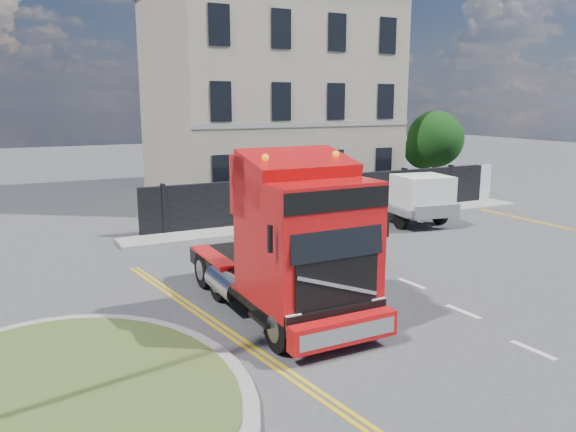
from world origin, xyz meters
TOP-DOWN VIEW (x-y plane):
  - ground at (0.00, 0.00)m, footprint 120.00×120.00m
  - traffic_island at (-7.00, -3.00)m, footprint 6.80×6.80m
  - hoarding_fence at (6.55, 9.00)m, footprint 18.80×0.25m
  - georgian_building at (6.00, 16.50)m, footprint 12.30×10.30m
  - tree at (14.38, 12.10)m, footprint 3.20×3.20m
  - pavement_far at (6.00, 8.10)m, footprint 20.00×1.60m
  - truck at (-1.46, -1.29)m, footprint 2.62×6.81m
  - flatbed_pickup at (8.29, 6.25)m, footprint 2.87×5.59m

SIDE VIEW (x-z plane):
  - ground at x=0.00m, z-range 0.00..0.00m
  - pavement_far at x=6.00m, z-range 0.00..0.12m
  - traffic_island at x=-7.00m, z-range 0.00..0.16m
  - hoarding_fence at x=6.55m, z-range 0.00..2.00m
  - flatbed_pickup at x=8.29m, z-range 0.08..2.30m
  - truck at x=-1.46m, z-range -0.21..3.85m
  - tree at x=14.38m, z-range 0.65..5.45m
  - georgian_building at x=6.00m, z-range -0.63..12.17m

